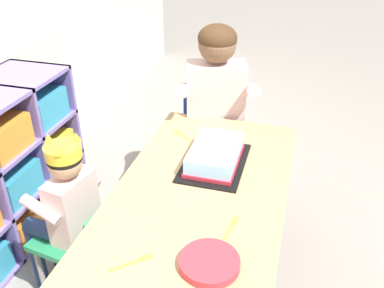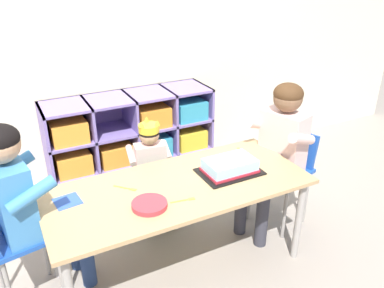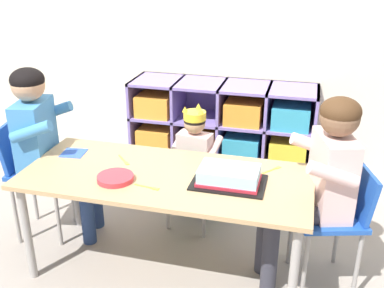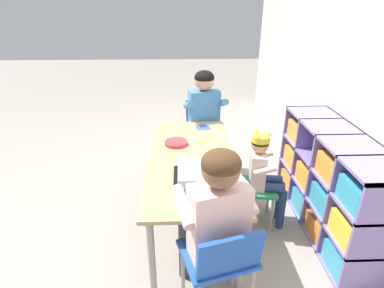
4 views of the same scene
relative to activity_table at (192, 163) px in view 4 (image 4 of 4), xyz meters
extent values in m
plane|color=gray|center=(0.00, 0.00, -0.54)|extent=(16.00, 16.00, 0.00)
cube|color=#7F6BB2|center=(0.09, 1.26, -0.14)|extent=(1.34, 0.01, 0.80)
cube|color=#7F6BB2|center=(-0.57, 1.08, -0.14)|extent=(0.02, 0.38, 0.80)
cube|color=#7F6BB2|center=(-0.24, 1.08, -0.14)|extent=(0.02, 0.38, 0.80)
cube|color=#7F6BB2|center=(0.09, 1.08, -0.14)|extent=(0.02, 0.38, 0.80)
cube|color=#7F6BB2|center=(0.42, 1.08, -0.14)|extent=(0.02, 0.38, 0.80)
cube|color=#7F6BB2|center=(0.75, 1.08, -0.14)|extent=(0.02, 0.38, 0.80)
cube|color=#7F6BB2|center=(0.09, 1.08, -0.53)|extent=(1.34, 0.38, 0.02)
cube|color=#7F6BB2|center=(0.09, 1.08, -0.27)|extent=(1.34, 0.38, 0.02)
cube|color=#7F6BB2|center=(0.09, 1.08, -0.01)|extent=(1.34, 0.38, 0.02)
cube|color=#7F6BB2|center=(0.09, 1.08, 0.25)|extent=(1.34, 0.38, 0.02)
cube|color=orange|center=(-0.41, 1.06, -0.44)|extent=(0.26, 0.30, 0.16)
cube|color=teal|center=(-0.08, 1.06, -0.44)|extent=(0.26, 0.30, 0.16)
cube|color=orange|center=(0.25, 1.06, -0.44)|extent=(0.26, 0.30, 0.16)
cube|color=teal|center=(0.58, 1.06, -0.44)|extent=(0.26, 0.30, 0.16)
cube|color=orange|center=(-0.41, 1.06, -0.18)|extent=(0.26, 0.30, 0.16)
cube|color=orange|center=(-0.08, 1.06, -0.18)|extent=(0.26, 0.30, 0.16)
cube|color=teal|center=(0.25, 1.06, -0.18)|extent=(0.26, 0.30, 0.16)
cube|color=yellow|center=(0.58, 1.06, -0.18)|extent=(0.26, 0.30, 0.16)
cube|color=orange|center=(-0.41, 1.06, 0.08)|extent=(0.26, 0.30, 0.16)
cube|color=orange|center=(0.25, 1.06, 0.08)|extent=(0.26, 0.30, 0.16)
cube|color=teal|center=(0.58, 1.06, 0.08)|extent=(0.26, 0.30, 0.16)
cube|color=tan|center=(0.00, 0.00, 0.05)|extent=(1.52, 0.66, 0.02)
cylinder|color=#9E9993|center=(-0.70, -0.27, -0.25)|extent=(0.04, 0.04, 0.57)
cylinder|color=#9E9993|center=(0.70, -0.27, -0.25)|extent=(0.04, 0.04, 0.57)
cylinder|color=#9E9993|center=(-0.70, 0.27, -0.25)|extent=(0.04, 0.04, 0.57)
cylinder|color=#9E9993|center=(0.70, 0.27, -0.25)|extent=(0.04, 0.04, 0.57)
cube|color=#238451|center=(0.03, 0.50, -0.21)|extent=(0.36, 0.38, 0.03)
cube|color=#238451|center=(0.00, 0.34, -0.08)|extent=(0.29, 0.10, 0.23)
cylinder|color=gray|center=(0.17, 0.61, -0.38)|extent=(0.02, 0.02, 0.32)
cylinder|color=gray|center=(-0.08, 0.65, -0.38)|extent=(0.02, 0.02, 0.32)
cylinder|color=gray|center=(0.13, 0.34, -0.38)|extent=(0.02, 0.02, 0.32)
cylinder|color=gray|center=(-0.12, 0.38, -0.38)|extent=(0.02, 0.02, 0.32)
cube|color=beige|center=(0.03, 0.51, -0.05)|extent=(0.22, 0.14, 0.29)
sphere|color=tan|center=(0.03, 0.51, 0.17)|extent=(0.13, 0.13, 0.13)
ellipsoid|color=black|center=(0.03, 0.51, 0.19)|extent=(0.14, 0.14, 0.10)
cylinder|color=yellow|center=(0.03, 0.51, 0.22)|extent=(0.14, 0.14, 0.05)
cone|color=yellow|center=(0.04, 0.56, 0.26)|extent=(0.04, 0.04, 0.04)
cone|color=yellow|center=(0.08, 0.47, 0.26)|extent=(0.04, 0.04, 0.04)
cone|color=yellow|center=(-0.03, 0.49, 0.26)|extent=(0.04, 0.04, 0.04)
cylinder|color=navy|center=(0.10, 0.60, -0.17)|extent=(0.10, 0.22, 0.07)
cylinder|color=navy|center=(-0.02, 0.62, -0.17)|extent=(0.10, 0.22, 0.07)
cylinder|color=navy|center=(0.12, 0.70, -0.37)|extent=(0.06, 0.06, 0.34)
cylinder|color=navy|center=(0.00, 0.72, -0.37)|extent=(0.06, 0.06, 0.34)
cylinder|color=beige|center=(0.16, 0.53, 0.01)|extent=(0.07, 0.18, 0.10)
cylinder|color=beige|center=(-0.09, 0.57, 0.01)|extent=(0.07, 0.18, 0.10)
cube|color=#1E4CA8|center=(-0.86, 0.15, -0.08)|extent=(0.38, 0.38, 0.03)
cube|color=#1E4CA8|center=(-1.01, 0.12, 0.07)|extent=(0.11, 0.31, 0.27)
cylinder|color=gray|center=(-0.70, 0.04, -0.32)|extent=(0.02, 0.02, 0.44)
cylinder|color=gray|center=(-0.75, 0.31, -0.32)|extent=(0.02, 0.02, 0.44)
cylinder|color=gray|center=(-0.96, -0.01, -0.32)|extent=(0.02, 0.02, 0.44)
cylinder|color=gray|center=(-1.01, 0.26, -0.32)|extent=(0.02, 0.02, 0.44)
cube|color=#3D7FBC|center=(-0.86, 0.15, 0.13)|extent=(0.21, 0.32, 0.42)
sphere|color=tan|center=(-0.86, 0.15, 0.44)|extent=(0.19, 0.19, 0.19)
ellipsoid|color=black|center=(-0.86, 0.15, 0.47)|extent=(0.19, 0.19, 0.14)
cylinder|color=navy|center=(-0.69, 0.09, -0.05)|extent=(0.31, 0.15, 0.10)
cylinder|color=navy|center=(-0.73, 0.26, -0.05)|extent=(0.31, 0.15, 0.10)
cylinder|color=navy|center=(-0.55, 0.11, -0.31)|extent=(0.08, 0.08, 0.46)
cylinder|color=navy|center=(-0.58, 0.29, -0.31)|extent=(0.08, 0.08, 0.46)
cylinder|color=#3D7FBC|center=(-0.77, -0.01, 0.23)|extent=(0.25, 0.11, 0.14)
cylinder|color=#3D7FBC|center=(-0.83, 0.33, 0.23)|extent=(0.25, 0.11, 0.14)
cube|color=#1E4CA8|center=(0.84, 0.10, -0.11)|extent=(0.42, 0.45, 0.03)
cube|color=#1E4CA8|center=(0.99, 0.15, 0.03)|extent=(0.15, 0.34, 0.24)
cylinder|color=gray|center=(0.67, 0.22, -0.33)|extent=(0.02, 0.02, 0.42)
cylinder|color=gray|center=(0.75, -0.08, -0.33)|extent=(0.02, 0.02, 0.42)
cube|color=beige|center=(0.84, 0.10, 0.11)|extent=(0.24, 0.33, 0.42)
sphere|color=brown|center=(0.84, 0.10, 0.42)|extent=(0.19, 0.19, 0.19)
ellipsoid|color=#472D19|center=(0.84, 0.10, 0.45)|extent=(0.19, 0.19, 0.14)
cylinder|color=#33333D|center=(0.67, 0.15, -0.07)|extent=(0.32, 0.18, 0.10)
cylinder|color=#33333D|center=(0.72, -0.02, -0.07)|extent=(0.32, 0.18, 0.10)
cylinder|color=#33333D|center=(0.53, 0.11, -0.32)|extent=(0.08, 0.08, 0.44)
cylinder|color=#33333D|center=(0.58, -0.07, -0.32)|extent=(0.08, 0.08, 0.44)
cylinder|color=beige|center=(0.73, 0.25, 0.20)|extent=(0.26, 0.13, 0.14)
cylinder|color=beige|center=(0.83, -0.08, 0.20)|extent=(0.26, 0.13, 0.14)
cube|color=black|center=(0.34, -0.01, 0.06)|extent=(0.37, 0.25, 0.01)
cube|color=#9ED1EF|center=(0.34, -0.01, 0.11)|extent=(0.30, 0.19, 0.08)
cube|color=red|center=(0.34, -0.01, 0.07)|extent=(0.31, 0.20, 0.02)
cylinder|color=#DB333D|center=(-0.23, -0.13, 0.07)|extent=(0.19, 0.19, 0.03)
cube|color=#3356B7|center=(-0.60, 0.12, 0.06)|extent=(0.15, 0.15, 0.00)
cube|color=yellow|center=(0.52, 0.18, 0.06)|extent=(0.07, 0.08, 0.00)
cube|color=yellow|center=(0.56, 0.23, 0.06)|extent=(0.04, 0.04, 0.00)
cube|color=yellow|center=(-0.30, 0.12, 0.06)|extent=(0.08, 0.08, 0.00)
cube|color=yellow|center=(-0.25, 0.07, 0.06)|extent=(0.04, 0.04, 0.00)
cube|color=yellow|center=(-0.07, -0.15, 0.06)|extent=(0.10, 0.03, 0.00)
cube|color=yellow|center=(0.00, -0.16, 0.06)|extent=(0.04, 0.03, 0.00)
camera|label=1|loc=(-1.13, -0.33, 1.03)|focal=39.19mm
camera|label=2|loc=(-0.82, -1.74, 1.24)|focal=36.64mm
camera|label=3|loc=(0.68, -2.03, 1.15)|focal=42.67mm
camera|label=4|loc=(2.10, -0.08, 1.14)|focal=28.92mm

